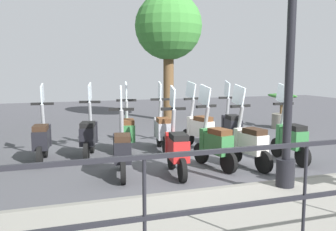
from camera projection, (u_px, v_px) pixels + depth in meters
ground_plane at (195, 160)px, 7.55m from camera, size 28.00×28.00×0.00m
promenade_walkway at (294, 214)px, 4.58m from camera, size 2.20×20.00×0.15m
lamp_post_near at (291, 44)px, 5.15m from camera, size 0.26×0.90×4.56m
tree_distant at (169, 28)px, 12.76m from camera, size 2.30×2.30×4.40m
potted_palm at (281, 114)px, 11.39m from camera, size 1.06×0.66×1.05m
scooter_near_0 at (290, 138)px, 7.33m from camera, size 1.23×0.44×1.54m
scooter_near_1 at (249, 142)px, 6.90m from camera, size 1.23×0.46×1.54m
scooter_near_2 at (215, 143)px, 6.87m from camera, size 1.22×0.49×1.54m
scooter_near_3 at (177, 148)px, 6.41m from camera, size 1.23×0.44×1.54m
scooter_near_4 at (122, 149)px, 6.32m from camera, size 1.22×0.48×1.54m
scooter_far_0 at (231, 126)px, 8.79m from camera, size 1.23×0.45×1.54m
scooter_far_1 at (199, 128)px, 8.54m from camera, size 1.21×0.52×1.54m
scooter_far_2 at (162, 129)px, 8.33m from camera, size 1.23×0.46×1.54m
scooter_far_3 at (127, 131)px, 8.09m from camera, size 1.23×0.47×1.54m
scooter_far_4 at (89, 134)px, 7.70m from camera, size 1.21×0.52×1.54m
scooter_far_5 at (42, 138)px, 7.30m from camera, size 1.23×0.45×1.54m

